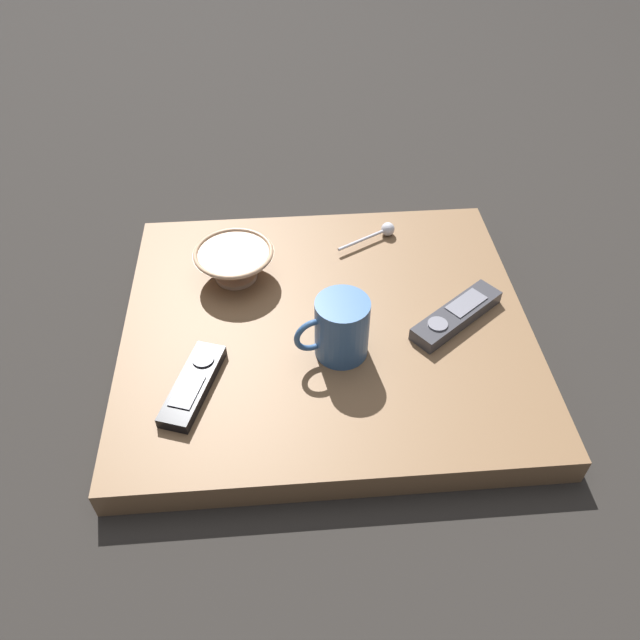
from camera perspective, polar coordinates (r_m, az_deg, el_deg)
The scene contains 7 objects.
ground_plane at distance 1.05m, azimuth 0.58°, elevation -1.94°, with size 6.00×6.00×0.00m, color black.
table at distance 1.04m, azimuth 0.59°, elevation -1.02°, with size 0.67×0.60×0.05m.
cereal_bowl at distance 1.09m, azimuth -7.91°, elevation 5.33°, with size 0.14×0.14×0.06m.
coffee_mug at distance 0.94m, azimuth 1.91°, elevation -0.77°, with size 0.12×0.08×0.10m.
teaspoon at distance 1.19m, azimuth 5.88°, elevation 8.20°, with size 0.11×0.07×0.03m.
tv_remote_near at distance 1.04m, azimuth 12.51°, elevation 0.45°, with size 0.17×0.15×0.03m.
tv_remote_far at distance 0.94m, azimuth -11.65°, elevation -5.88°, with size 0.09×0.16×0.02m.
Camera 1 is at (0.07, 0.72, 0.77)m, focal length 34.59 mm.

